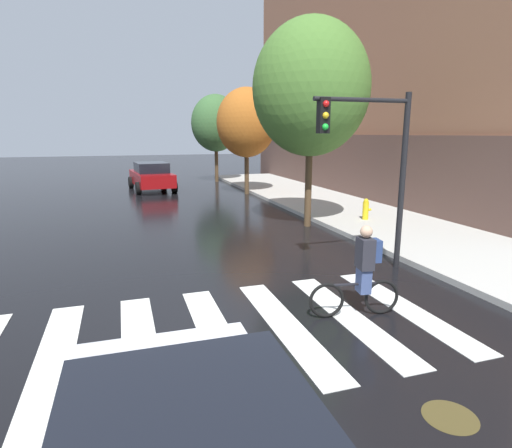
{
  "coord_description": "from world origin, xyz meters",
  "views": [
    {
      "loc": [
        -1.29,
        -6.24,
        3.28
      ],
      "look_at": [
        1.64,
        2.81,
        1.2
      ],
      "focal_mm": 29.29,
      "sensor_mm": 36.0,
      "label": 1
    }
  ],
  "objects_px": {
    "sedan_mid": "(151,176)",
    "street_tree_far": "(216,123)",
    "street_tree_mid": "(246,123)",
    "cyclist": "(362,271)",
    "manhole_cover": "(450,417)",
    "traffic_light_near": "(374,152)",
    "street_tree_near": "(311,88)",
    "fire_hydrant": "(366,209)"
  },
  "relations": [
    {
      "from": "street_tree_near",
      "to": "street_tree_mid",
      "type": "xyz_separation_m",
      "value": [
        0.27,
        8.48,
        -0.93
      ]
    },
    {
      "from": "manhole_cover",
      "to": "street_tree_mid",
      "type": "distance_m",
      "value": 19.12
    },
    {
      "from": "manhole_cover",
      "to": "traffic_light_near",
      "type": "height_order",
      "value": "traffic_light_near"
    },
    {
      "from": "manhole_cover",
      "to": "street_tree_mid",
      "type": "height_order",
      "value": "street_tree_mid"
    },
    {
      "from": "sedan_mid",
      "to": "street_tree_mid",
      "type": "distance_m",
      "value": 6.48
    },
    {
      "from": "street_tree_near",
      "to": "street_tree_far",
      "type": "distance_m",
      "value": 14.8
    },
    {
      "from": "fire_hydrant",
      "to": "street_tree_mid",
      "type": "height_order",
      "value": "street_tree_mid"
    },
    {
      "from": "sedan_mid",
      "to": "street_tree_far",
      "type": "relative_size",
      "value": 0.84
    },
    {
      "from": "sedan_mid",
      "to": "street_tree_mid",
      "type": "bearing_deg",
      "value": -32.28
    },
    {
      "from": "sedan_mid",
      "to": "traffic_light_near",
      "type": "xyz_separation_m",
      "value": [
        3.9,
        -16.54,
        2.02
      ]
    },
    {
      "from": "sedan_mid",
      "to": "cyclist",
      "type": "xyz_separation_m",
      "value": [
        2.33,
        -18.75,
        0.0
      ]
    },
    {
      "from": "manhole_cover",
      "to": "street_tree_mid",
      "type": "xyz_separation_m",
      "value": [
        3.05,
        18.48,
        3.81
      ]
    },
    {
      "from": "fire_hydrant",
      "to": "street_tree_near",
      "type": "height_order",
      "value": "street_tree_near"
    },
    {
      "from": "manhole_cover",
      "to": "street_tree_far",
      "type": "bearing_deg",
      "value": 83.6
    },
    {
      "from": "manhole_cover",
      "to": "sedan_mid",
      "type": "height_order",
      "value": "sedan_mid"
    },
    {
      "from": "traffic_light_near",
      "to": "street_tree_far",
      "type": "distance_m",
      "value": 19.8
    },
    {
      "from": "sedan_mid",
      "to": "traffic_light_near",
      "type": "bearing_deg",
      "value": -76.72
    },
    {
      "from": "traffic_light_near",
      "to": "street_tree_near",
      "type": "relative_size",
      "value": 0.6
    },
    {
      "from": "street_tree_near",
      "to": "street_tree_far",
      "type": "relative_size",
      "value": 1.21
    },
    {
      "from": "sedan_mid",
      "to": "cyclist",
      "type": "height_order",
      "value": "cyclist"
    },
    {
      "from": "sedan_mid",
      "to": "street_tree_far",
      "type": "bearing_deg",
      "value": 35.04
    },
    {
      "from": "cyclist",
      "to": "street_tree_far",
      "type": "bearing_deg",
      "value": 84.11
    },
    {
      "from": "manhole_cover",
      "to": "street_tree_mid",
      "type": "bearing_deg",
      "value": 80.64
    },
    {
      "from": "cyclist",
      "to": "street_tree_far",
      "type": "height_order",
      "value": "street_tree_far"
    },
    {
      "from": "manhole_cover",
      "to": "street_tree_near",
      "type": "distance_m",
      "value": 11.41
    },
    {
      "from": "cyclist",
      "to": "street_tree_near",
      "type": "distance_m",
      "value": 8.5
    },
    {
      "from": "manhole_cover",
      "to": "sedan_mid",
      "type": "xyz_separation_m",
      "value": [
        -1.82,
        21.56,
        0.84
      ]
    },
    {
      "from": "manhole_cover",
      "to": "fire_hydrant",
      "type": "height_order",
      "value": "fire_hydrant"
    },
    {
      "from": "fire_hydrant",
      "to": "street_tree_near",
      "type": "relative_size",
      "value": 0.11
    },
    {
      "from": "cyclist",
      "to": "fire_hydrant",
      "type": "distance_m",
      "value": 8.29
    },
    {
      "from": "cyclist",
      "to": "fire_hydrant",
      "type": "xyz_separation_m",
      "value": [
        4.5,
        6.96,
        -0.31
      ]
    },
    {
      "from": "manhole_cover",
      "to": "sedan_mid",
      "type": "relative_size",
      "value": 0.13
    },
    {
      "from": "traffic_light_near",
      "to": "fire_hydrant",
      "type": "xyz_separation_m",
      "value": [
        2.93,
        4.74,
        -2.33
      ]
    },
    {
      "from": "traffic_light_near",
      "to": "street_tree_far",
      "type": "relative_size",
      "value": 0.72
    },
    {
      "from": "traffic_light_near",
      "to": "street_tree_far",
      "type": "xyz_separation_m",
      "value": [
        0.69,
        19.76,
        1.07
      ]
    },
    {
      "from": "manhole_cover",
      "to": "sedan_mid",
      "type": "bearing_deg",
      "value": 94.82
    },
    {
      "from": "sedan_mid",
      "to": "traffic_light_near",
      "type": "distance_m",
      "value": 17.11
    },
    {
      "from": "traffic_light_near",
      "to": "fire_hydrant",
      "type": "distance_m",
      "value": 6.04
    },
    {
      "from": "cyclist",
      "to": "traffic_light_near",
      "type": "xyz_separation_m",
      "value": [
        1.57,
        2.22,
        2.02
      ]
    },
    {
      "from": "manhole_cover",
      "to": "fire_hydrant",
      "type": "relative_size",
      "value": 0.82
    },
    {
      "from": "street_tree_far",
      "to": "traffic_light_near",
      "type": "bearing_deg",
      "value": -92.0
    },
    {
      "from": "manhole_cover",
      "to": "fire_hydrant",
      "type": "bearing_deg",
      "value": 62.81
    }
  ]
}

